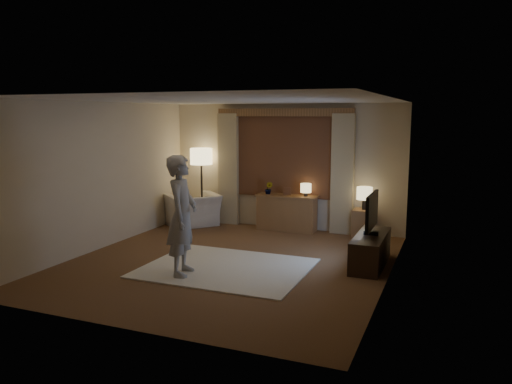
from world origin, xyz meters
The scene contains 13 objects.
room centered at (0.00, 0.50, 1.33)m, with size 5.04×5.54×2.64m.
rug centered at (0.09, -0.32, 0.01)m, with size 2.50×2.00×0.02m, color #EFE4C9.
sideboard centered at (0.14, 2.50, 0.35)m, with size 1.20×0.40×0.70m, color brown.
picture_frame centered at (0.14, 2.50, 0.80)m, with size 0.16×0.02×0.20m, color brown.
plant centered at (-0.26, 2.50, 0.85)m, with size 0.17×0.13×0.30m, color #999999.
table_lamp_sideboard centered at (0.54, 2.50, 0.90)m, with size 0.22×0.22×0.30m.
floor_lamp centered at (-1.83, 2.50, 1.39)m, with size 0.48×0.48×1.65m.
armchair centered at (-1.89, 2.18, 0.34)m, with size 1.05×0.92×0.69m, color beige.
side_table centered at (1.73, 2.45, 0.28)m, with size 0.40×0.40×0.56m, color brown.
table_lamp_side centered at (1.73, 2.45, 0.87)m, with size 0.30×0.30×0.44m.
tv_stand centered at (2.15, 0.69, 0.25)m, with size 0.45×1.40×0.50m, color black.
tv centered at (2.15, 0.69, 0.87)m, with size 0.22×0.92×0.66m.
person centered at (-0.37, -0.84, 0.91)m, with size 0.65×0.43×1.78m, color #A09B93.
Camera 1 is at (3.33, -7.10, 2.38)m, focal length 35.00 mm.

